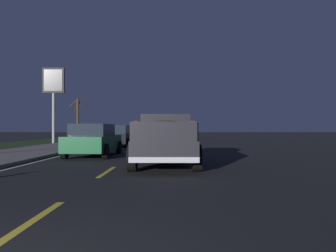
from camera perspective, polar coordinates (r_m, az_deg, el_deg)
ground at (r=29.28m, az=-3.07°, el=-3.00°), size 144.00×144.00×0.00m
sidewalk_shoulder at (r=30.22m, az=-13.93°, el=-2.79°), size 108.00×4.00×0.12m
grass_verge at (r=31.87m, az=-22.67°, el=-2.75°), size 108.00×6.00×0.01m
lane_markings at (r=31.23m, az=-7.46°, el=-2.82°), size 108.00×3.54×0.01m
pickup_truck at (r=11.70m, az=-0.49°, el=-2.17°), size 5.44×2.32×1.87m
sedan_black at (r=22.61m, az=-9.09°, el=-1.79°), size 4.41×2.04×1.54m
sedan_tan at (r=31.86m, az=-6.35°, el=-1.37°), size 4.43×2.06×1.54m
sedan_green at (r=15.61m, az=-13.14°, el=-2.42°), size 4.44×2.09×1.54m
gas_price_sign at (r=29.47m, az=-19.84°, el=6.63°), size 0.27×1.90×6.57m
bare_tree_far at (r=38.89m, az=-15.90°, el=1.44°), size 1.16×1.77×4.78m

